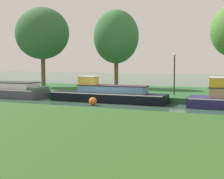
# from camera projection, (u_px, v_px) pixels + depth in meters

# --- Properties ---
(ground_plane) EXTENTS (120.00, 120.00, 0.00)m
(ground_plane) POSITION_uv_depth(u_px,v_px,m) (103.00, 104.00, 20.86)
(ground_plane) COLOR #375A48
(riverbank_far) EXTENTS (72.00, 10.00, 0.40)m
(riverbank_far) POSITION_uv_depth(u_px,v_px,m) (136.00, 92.00, 27.28)
(riverbank_far) COLOR #275A2D
(riverbank_far) RESTS_ON ground_plane
(riverbank_near) EXTENTS (72.00, 10.00, 0.40)m
(riverbank_near) POSITION_uv_depth(u_px,v_px,m) (11.00, 127.00, 12.55)
(riverbank_near) COLOR #2C5321
(riverbank_near) RESTS_ON ground_plane
(black_barge) EXTENTS (8.39, 1.60, 1.81)m
(black_barge) POSITION_uv_depth(u_px,v_px,m) (107.00, 94.00, 22.00)
(black_barge) COLOR black
(black_barge) RESTS_ON ground_plane
(slate_cruiser) EXTENTS (7.27, 2.38, 1.74)m
(slate_cruiser) POSITION_uv_depth(u_px,v_px,m) (4.00, 89.00, 25.49)
(slate_cruiser) COLOR #464252
(slate_cruiser) RESTS_ON ground_plane
(willow_tree_left) EXTENTS (5.54, 4.29, 7.67)m
(willow_tree_left) POSITION_uv_depth(u_px,v_px,m) (42.00, 34.00, 30.42)
(willow_tree_left) COLOR brown
(willow_tree_left) RESTS_ON riverbank_far
(willow_tree_centre) EXTENTS (4.42, 3.36, 7.35)m
(willow_tree_centre) POSITION_uv_depth(u_px,v_px,m) (116.00, 37.00, 29.83)
(willow_tree_centre) COLOR brown
(willow_tree_centre) RESTS_ON riverbank_far
(lamp_post) EXTENTS (0.24, 0.24, 3.05)m
(lamp_post) POSITION_uv_depth(u_px,v_px,m) (174.00, 69.00, 22.63)
(lamp_post) COLOR #333338
(lamp_post) RESTS_ON riverbank_far
(mooring_post_near) EXTENTS (0.15, 0.15, 0.55)m
(mooring_post_near) POSITION_uv_depth(u_px,v_px,m) (78.00, 90.00, 24.37)
(mooring_post_near) COLOR #43382F
(mooring_post_near) RESTS_ON riverbank_far
(channel_buoy) EXTENTS (0.52, 0.52, 0.52)m
(channel_buoy) POSITION_uv_depth(u_px,v_px,m) (93.00, 101.00, 20.42)
(channel_buoy) COLOR #E55919
(channel_buoy) RESTS_ON ground_plane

